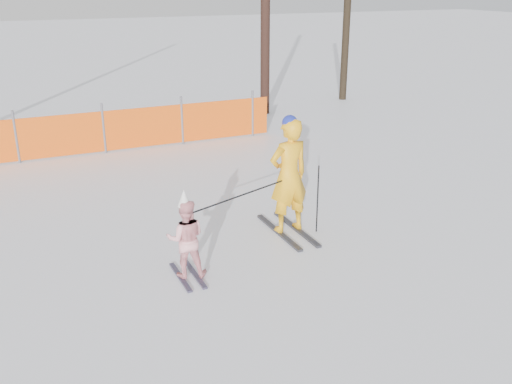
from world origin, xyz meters
TOP-DOWN VIEW (x-y plane):
  - ground at (0.00, 0.00)m, footprint 120.00×120.00m
  - adult at (0.80, 0.95)m, footprint 0.74×1.56m
  - child at (-1.25, 0.15)m, footprint 0.67×0.91m
  - ski_poles at (0.33, 0.63)m, footprint 2.40×0.73m
  - tree_trunks at (3.25, 10.24)m, footprint 11.83×2.38m

SIDE VIEW (x-z plane):
  - ground at x=0.00m, z-range 0.00..0.00m
  - child at x=-1.25m, z-range -0.06..1.29m
  - ski_poles at x=0.33m, z-range 0.23..1.41m
  - adult at x=0.80m, z-range 0.00..2.03m
  - tree_trunks at x=3.25m, z-range -0.45..6.76m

